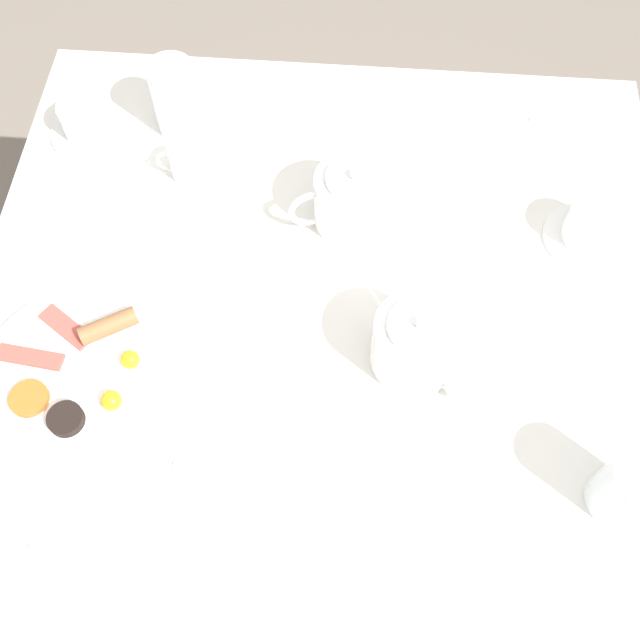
# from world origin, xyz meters

# --- Properties ---
(ground_plane) EXTENTS (8.00, 8.00, 0.00)m
(ground_plane) POSITION_xyz_m (0.00, 0.00, 0.00)
(ground_plane) COLOR #70665B
(table) EXTENTS (1.09, 1.12, 0.75)m
(table) POSITION_xyz_m (0.00, 0.00, 0.68)
(table) COLOR silver
(table) RESTS_ON ground_plane
(breakfast_plate) EXTENTS (0.30, 0.30, 0.04)m
(breakfast_plate) POSITION_xyz_m (0.34, 0.11, 0.75)
(breakfast_plate) COLOR white
(breakfast_plate) RESTS_ON table
(teapot_near) EXTENTS (0.16, 0.16, 0.12)m
(teapot_near) POSITION_xyz_m (-0.14, 0.05, 0.80)
(teapot_near) COLOR white
(teapot_near) RESTS_ON table
(teapot_far) EXTENTS (0.21, 0.13, 0.12)m
(teapot_far) POSITION_xyz_m (-0.04, -0.21, 0.80)
(teapot_far) COLOR white
(teapot_far) RESTS_ON table
(teacup_with_saucer_left) EXTENTS (0.14, 0.14, 0.07)m
(teacup_with_saucer_left) POSITION_xyz_m (-0.42, -0.20, 0.78)
(teacup_with_saucer_left) COLOR white
(teacup_with_saucer_left) RESTS_ON table
(teacup_with_saucer_right) EXTENTS (0.14, 0.14, 0.07)m
(teacup_with_saucer_right) POSITION_xyz_m (0.44, -0.36, 0.78)
(teacup_with_saucer_right) COLOR white
(teacup_with_saucer_right) RESTS_ON table
(water_glass_short) EXTENTS (0.08, 0.08, 0.14)m
(water_glass_short) POSITION_xyz_m (0.28, -0.38, 0.81)
(water_glass_short) COLOR white
(water_glass_short) RESTS_ON table
(wine_glass_spare) EXTENTS (0.08, 0.08, 0.12)m
(wine_glass_spare) POSITION_xyz_m (-0.42, 0.24, 0.80)
(wine_glass_spare) COLOR white
(wine_glass_spare) RESTS_ON table
(creamer_jug) EXTENTS (0.08, 0.05, 0.06)m
(creamer_jug) POSITION_xyz_m (0.25, -0.28, 0.78)
(creamer_jug) COLOR white
(creamer_jug) RESTS_ON table
(fork_by_plate) EXTENTS (0.17, 0.05, 0.00)m
(fork_by_plate) POSITION_xyz_m (0.27, 0.38, 0.75)
(fork_by_plate) COLOR silver
(fork_by_plate) RESTS_ON table
(knife_by_plate) EXTENTS (0.21, 0.02, 0.00)m
(knife_by_plate) POSITION_xyz_m (0.08, 0.24, 0.75)
(knife_by_plate) COLOR silver
(knife_by_plate) RESTS_ON table
(spoon_for_tea) EXTENTS (0.14, 0.10, 0.00)m
(spoon_for_tea) POSITION_xyz_m (-0.41, -0.41, 0.75)
(spoon_for_tea) COLOR silver
(spoon_for_tea) RESTS_ON table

